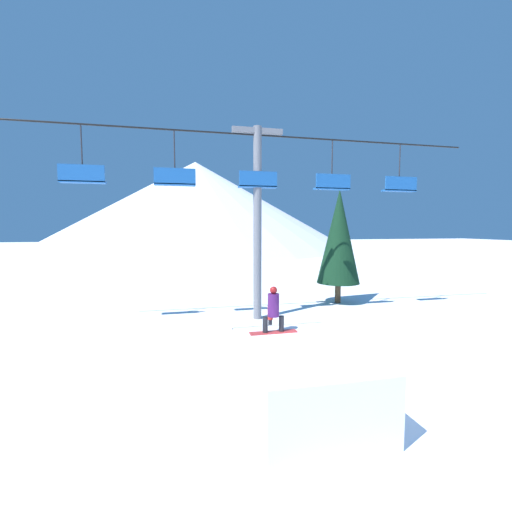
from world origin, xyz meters
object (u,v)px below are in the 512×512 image
snow_ramp (302,378)px  pine_tree_near (339,237)px  distant_skier (270,314)px  snowboarder (273,310)px

snow_ramp → pine_tree_near: bearing=59.7°
distant_skier → snow_ramp: bearing=-98.6°
snowboarder → snow_ramp: bearing=-73.0°
snowboarder → distant_skier: 5.59m
snow_ramp → snowboarder: (-0.38, 1.23, 1.40)m
snow_ramp → distant_skier: (0.97, 6.45, -0.11)m
snowboarder → pine_tree_near: (6.63, 9.44, 1.72)m
snow_ramp → pine_tree_near: (6.25, 10.68, 3.12)m
snow_ramp → pine_tree_near: 12.76m
pine_tree_near → distant_skier: bearing=-141.3°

